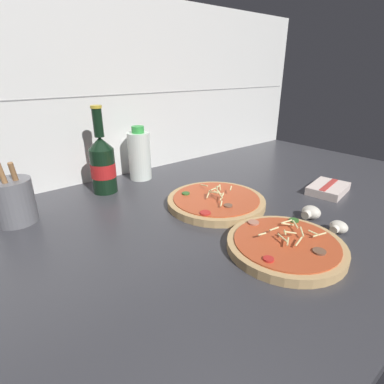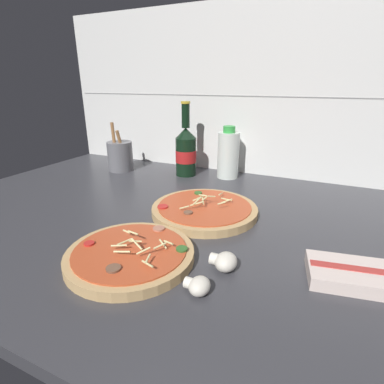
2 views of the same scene
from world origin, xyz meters
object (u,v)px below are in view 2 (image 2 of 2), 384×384
beer_bottle (186,151)px  utensil_crock (120,156)px  oil_bottle (228,154)px  mushroom_left (225,262)px  pizza_far (204,210)px  mushroom_right (198,286)px  dish_towel (349,274)px  pizza_near (130,254)px

beer_bottle → utensil_crock: size_ratio=1.42×
oil_bottle → mushroom_left: size_ratio=3.62×
oil_bottle → utensil_crock: utensil_crock is taller
pizza_far → oil_bottle: oil_bottle is taller
mushroom_left → mushroom_right: (-1.66, -7.96, -0.23)cm
oil_bottle → utensil_crock: size_ratio=0.99×
mushroom_left → dish_towel: bearing=16.4°
beer_bottle → mushroom_left: (32.39, -50.31, -7.34)cm
pizza_far → mushroom_left: bearing=-58.7°
pizza_far → mushroom_left: size_ratio=5.44×
oil_bottle → dish_towel: oil_bottle is taller
pizza_far → utensil_crock: size_ratio=1.48×
pizza_near → mushroom_left: bearing=14.6°
oil_bottle → pizza_far: bearing=-81.6°
beer_bottle → oil_bottle: beer_bottle is taller
pizza_near → mushroom_right: (15.69, -3.43, 0.33)cm
beer_bottle → mushroom_right: bearing=-62.2°
beer_bottle → utensil_crock: 26.13cm
pizza_near → oil_bottle: oil_bottle is taller
utensil_crock → dish_towel: 87.56cm
dish_towel → mushroom_left: bearing=-163.6°
utensil_crock → dish_towel: size_ratio=1.22×
pizza_far → oil_bottle: 33.87cm
beer_bottle → mushroom_left: bearing=-57.2°
beer_bottle → dish_towel: bearing=-40.0°
mushroom_left → mushroom_right: 8.13cm
beer_bottle → pizza_far: bearing=-56.2°
pizza_near → oil_bottle: 58.88cm
beer_bottle → oil_bottle: 15.16cm
mushroom_left → utensil_crock: size_ratio=0.27×
pizza_near → mushroom_right: pizza_near is taller
oil_bottle → mushroom_left: (17.67, -53.91, -6.64)cm
pizza_near → utensil_crock: bearing=129.1°
pizza_near → mushroom_left: size_ratio=4.90×
mushroom_left → mushroom_right: mushroom_left is taller
pizza_far → beer_bottle: size_ratio=1.04×
pizza_near → mushroom_left: pizza_near is taller
mushroom_left → dish_towel: (20.36, 6.01, -0.45)cm
mushroom_right → dish_towel: mushroom_right is taller
beer_bottle → utensil_crock: beer_bottle is taller
mushroom_right → utensil_crock: utensil_crock is taller
pizza_near → dish_towel: bearing=15.6°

